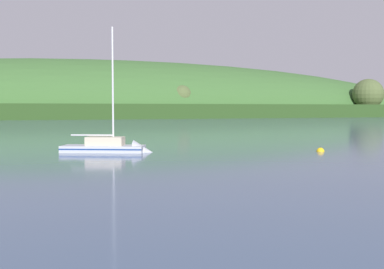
# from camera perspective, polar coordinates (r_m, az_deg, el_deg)

# --- Properties ---
(far_shoreline_hill) EXTENTS (448.65, 111.35, 51.10)m
(far_shoreline_hill) POSITION_cam_1_polar(r_m,az_deg,el_deg) (214.61, -9.04, 2.24)
(far_shoreline_hill) COLOR #27431B
(far_shoreline_hill) RESTS_ON ground
(sailboat_near_mooring) EXTENTS (8.58, 5.12, 12.37)m
(sailboat_near_mooring) POSITION_cam_1_polar(r_m,az_deg,el_deg) (42.57, -9.57, -1.99)
(sailboat_near_mooring) COLOR #ADB2BC
(sailboat_near_mooring) RESTS_ON ground
(mooring_buoy_off_fishing_boat) EXTENTS (0.71, 0.71, 0.79)m
(mooring_buoy_off_fishing_boat) POSITION_cam_1_polar(r_m,az_deg,el_deg) (44.21, 15.40, -2.01)
(mooring_buoy_off_fishing_boat) COLOR yellow
(mooring_buoy_off_fishing_boat) RESTS_ON ground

